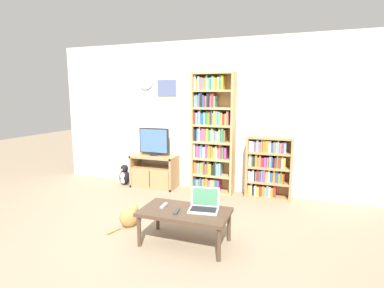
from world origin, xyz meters
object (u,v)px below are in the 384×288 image
(television, at_px, (154,142))
(penguin_figurine, at_px, (124,176))
(tv_stand, at_px, (154,171))
(remote_far_from_laptop, at_px, (176,211))
(remote_near_laptop, at_px, (164,206))
(bookshelf_short, at_px, (268,167))
(cat, at_px, (130,217))
(laptop, at_px, (204,204))
(coffee_table, at_px, (185,214))
(bookshelf_tall, at_px, (212,134))

(television, xyz_separation_m, penguin_figurine, (-0.58, -0.11, -0.66))
(tv_stand, height_order, remote_far_from_laptop, tv_stand)
(television, xyz_separation_m, remote_near_laptop, (1.04, -1.82, -0.43))
(bookshelf_short, xyz_separation_m, cat, (-1.52, -1.74, -0.38))
(remote_far_from_laptop, xyz_separation_m, cat, (-0.74, 0.25, -0.27))
(penguin_figurine, bearing_deg, tv_stand, 6.75)
(bookshelf_short, relative_size, remote_far_from_laptop, 6.13)
(remote_near_laptop, height_order, remote_far_from_laptop, same)
(laptop, bearing_deg, remote_near_laptop, 179.92)
(tv_stand, bearing_deg, laptop, -48.80)
(coffee_table, distance_m, cat, 0.86)
(tv_stand, bearing_deg, cat, -73.46)
(bookshelf_tall, bearing_deg, tv_stand, -174.88)
(bookshelf_short, height_order, remote_far_from_laptop, bookshelf_short)
(laptop, bearing_deg, bookshelf_short, 66.42)
(coffee_table, bearing_deg, cat, 167.93)
(tv_stand, relative_size, cat, 1.82)
(tv_stand, xyz_separation_m, remote_near_laptop, (1.03, -1.77, 0.11))
(tv_stand, relative_size, bookshelf_tall, 0.40)
(coffee_table, height_order, remote_far_from_laptop, remote_far_from_laptop)
(bookshelf_tall, bearing_deg, bookshelf_short, 0.99)
(bookshelf_tall, bearing_deg, remote_near_laptop, -90.93)
(television, xyz_separation_m, coffee_table, (1.31, -1.85, -0.48))
(tv_stand, height_order, cat, tv_stand)
(tv_stand, bearing_deg, penguin_figurine, -173.25)
(coffee_table, xyz_separation_m, remote_far_from_laptop, (-0.07, -0.07, 0.05))
(remote_far_from_laptop, bearing_deg, tv_stand, -65.42)
(remote_far_from_laptop, bearing_deg, television, -65.80)
(tv_stand, xyz_separation_m, coffee_table, (1.30, -1.80, 0.06))
(coffee_table, bearing_deg, bookshelf_short, 69.76)
(bookshelf_tall, distance_m, bookshelf_short, 1.07)
(coffee_table, bearing_deg, remote_near_laptop, 173.38)
(laptop, distance_m, remote_near_laptop, 0.47)
(coffee_table, bearing_deg, remote_far_from_laptop, -133.44)
(bookshelf_short, xyz_separation_m, remote_far_from_laptop, (-0.78, -1.99, -0.11))
(penguin_figurine, bearing_deg, bookshelf_tall, 5.70)
(television, height_order, cat, television)
(bookshelf_short, bearing_deg, penguin_figurine, -176.01)
(bookshelf_tall, bearing_deg, penguin_figurine, -174.30)
(bookshelf_short, bearing_deg, coffee_table, -110.24)
(coffee_table, bearing_deg, bookshelf_tall, 97.20)
(cat, bearing_deg, bookshelf_short, 88.83)
(remote_far_from_laptop, distance_m, cat, 0.83)
(laptop, xyz_separation_m, cat, (-1.01, 0.08, -0.32))
(television, bearing_deg, remote_near_laptop, -60.21)
(bookshelf_short, bearing_deg, tv_stand, -176.82)
(bookshelf_short, distance_m, cat, 2.34)
(bookshelf_tall, bearing_deg, cat, -108.46)
(coffee_table, relative_size, penguin_figurine, 2.61)
(tv_stand, relative_size, bookshelf_short, 0.82)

